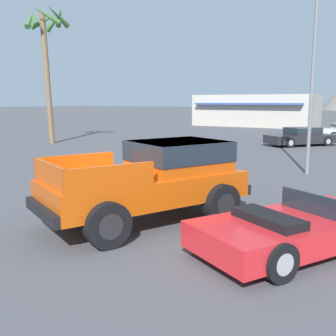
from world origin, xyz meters
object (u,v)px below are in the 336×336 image
(parked_car_dark, at_px, (301,136))
(street_lamp_post, at_px, (314,47))
(palm_tree_tall, at_px, (47,43))
(orange_pickup_truck, at_px, (157,176))
(red_convertible_car, at_px, (294,229))

(parked_car_dark, distance_m, street_lamp_post, 11.36)
(parked_car_dark, distance_m, palm_tree_tall, 17.67)
(orange_pickup_truck, xyz_separation_m, palm_tree_tall, (-15.80, 10.82, 5.53))
(red_convertible_car, bearing_deg, street_lamp_post, 129.26)
(red_convertible_car, bearing_deg, palm_tree_tall, 178.15)
(palm_tree_tall, bearing_deg, red_convertible_car, -30.14)
(parked_car_dark, height_order, street_lamp_post, street_lamp_post)
(parked_car_dark, xyz_separation_m, palm_tree_tall, (-14.83, -7.51, 6.01))
(red_convertible_car, distance_m, parked_car_dark, 19.10)
(parked_car_dark, bearing_deg, red_convertible_car, 142.32)
(palm_tree_tall, bearing_deg, parked_car_dark, 26.85)
(orange_pickup_truck, distance_m, palm_tree_tall, 19.93)
(orange_pickup_truck, bearing_deg, street_lamp_post, 102.39)
(street_lamp_post, bearing_deg, orange_pickup_truck, -101.75)
(orange_pickup_truck, xyz_separation_m, red_convertible_car, (3.32, -0.28, -0.65))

